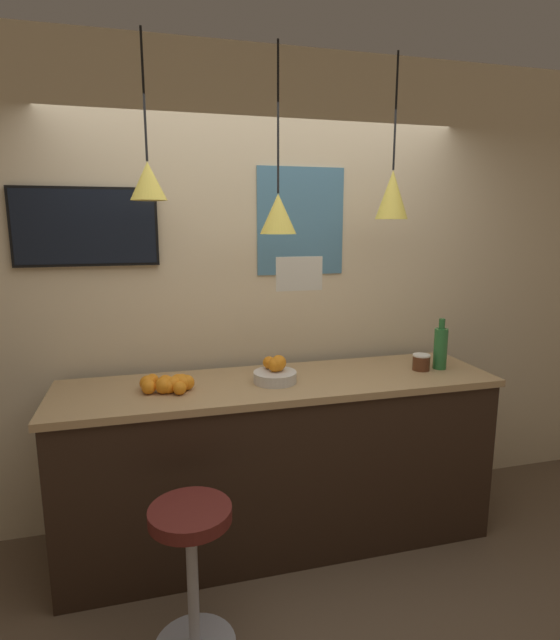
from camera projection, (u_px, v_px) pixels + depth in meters
name	position (u px, v px, depth m)	size (l,w,h in m)	color
ground_plane	(309.00, 607.00, 2.49)	(14.00, 14.00, 0.00)	brown
back_wall	(262.00, 292.00, 3.16)	(8.00, 0.06, 2.90)	beige
service_counter	(280.00, 462.00, 2.93)	(2.49, 0.66, 1.00)	black
bar_stool	(192.00, 553.00, 2.16)	(0.37, 0.37, 0.69)	#B7B7BC
fruit_bowl	(275.00, 372.00, 2.80)	(0.24, 0.24, 0.15)	beige
orange_pile	(171.00, 384.00, 2.65)	(0.29, 0.25, 0.09)	orange
juice_bottle	(440.00, 348.00, 3.04)	(0.08, 0.08, 0.31)	#286B33
spread_jar	(421.00, 362.00, 3.03)	(0.10, 0.10, 0.10)	#562D19
pendant_lamp_left	(148.00, 180.00, 2.49)	(0.18, 0.18, 0.81)	black
pendant_lamp_middle	(278.00, 213.00, 2.69)	(0.20, 0.20, 0.98)	black
pendant_lamp_right	(392.00, 194.00, 2.84)	(0.19, 0.19, 0.90)	black
mounted_tv	(86.00, 227.00, 2.78)	(0.78, 0.04, 0.44)	black
hanging_menu_board	(299.00, 274.00, 2.49)	(0.24, 0.01, 0.17)	white
wall_poster	(301.00, 222.00, 3.11)	(0.56, 0.01, 0.66)	teal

